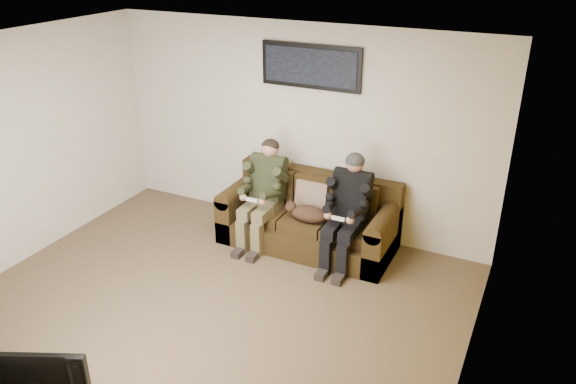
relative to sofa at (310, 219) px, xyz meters
The scene contains 14 objects.
floor 1.89m from the sofa, 101.70° to the right, with size 5.00×5.00×0.00m, color brown.
ceiling 2.94m from the sofa, 101.70° to the right, with size 5.00×5.00×0.00m, color silver.
wall_back 1.13m from the sofa, 131.65° to the left, with size 5.00×5.00×0.00m, color beige.
wall_left 3.54m from the sofa, 147.62° to the right, with size 4.50×4.50×0.00m, color beige.
wall_right 2.96m from the sofa, 40.70° to the right, with size 4.50×4.50×0.00m, color beige.
accent_wall_right 2.96m from the sofa, 40.83° to the right, with size 4.50×4.50×0.00m, color #B78B12.
sofa is the anchor object (origin of this frame).
throw_pillow 0.29m from the sofa, 90.00° to the left, with size 0.40×0.11×0.38m, color #896B59.
throw_blanket 0.87m from the sofa, 157.46° to the left, with size 0.43×0.21×0.08m, color #9B9772.
person_left 0.69m from the sofa, 162.01° to the right, with size 0.51×0.87×1.28m.
person_right 0.69m from the sofa, 17.95° to the right, with size 0.51×0.86×1.28m.
cat 0.30m from the sofa, 75.45° to the right, with size 0.66×0.26×0.24m.
framed_poster 1.83m from the sofa, 117.09° to the left, with size 1.25×0.05×0.52m.
television 3.83m from the sofa, 97.64° to the right, with size 1.07×0.14×0.62m, color black.
Camera 1 is at (2.79, -3.78, 3.51)m, focal length 35.00 mm.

